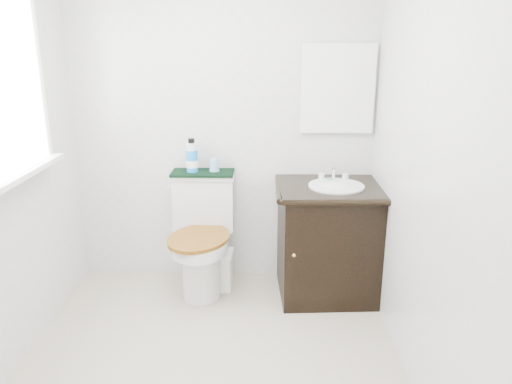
{
  "coord_description": "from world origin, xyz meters",
  "views": [
    {
      "loc": [
        0.32,
        -2.4,
        1.79
      ],
      "look_at": [
        0.25,
        0.75,
        0.82
      ],
      "focal_mm": 35.0,
      "sensor_mm": 36.0,
      "label": 1
    }
  ],
  "objects_px": {
    "toilet": "(203,241)",
    "cup": "(214,165)",
    "trash_bin": "(219,270)",
    "mouthwash_bottle": "(192,157)",
    "vanity": "(329,238)"
  },
  "relations": [
    {
      "from": "vanity",
      "to": "cup",
      "type": "height_order",
      "value": "cup"
    },
    {
      "from": "toilet",
      "to": "trash_bin",
      "type": "height_order",
      "value": "toilet"
    },
    {
      "from": "mouthwash_bottle",
      "to": "cup",
      "type": "distance_m",
      "value": 0.17
    },
    {
      "from": "cup",
      "to": "toilet",
      "type": "bearing_deg",
      "value": -120.87
    },
    {
      "from": "toilet",
      "to": "mouthwash_bottle",
      "type": "relative_size",
      "value": 3.49
    },
    {
      "from": "vanity",
      "to": "mouthwash_bottle",
      "type": "relative_size",
      "value": 3.79
    },
    {
      "from": "toilet",
      "to": "cup",
      "type": "relative_size",
      "value": 9.23
    },
    {
      "from": "toilet",
      "to": "vanity",
      "type": "xyz_separation_m",
      "value": [
        0.91,
        -0.06,
        0.06
      ]
    },
    {
      "from": "toilet",
      "to": "cup",
      "type": "height_order",
      "value": "cup"
    },
    {
      "from": "vanity",
      "to": "trash_bin",
      "type": "relative_size",
      "value": 3.04
    },
    {
      "from": "vanity",
      "to": "trash_bin",
      "type": "height_order",
      "value": "vanity"
    },
    {
      "from": "toilet",
      "to": "trash_bin",
      "type": "distance_m",
      "value": 0.25
    },
    {
      "from": "toilet",
      "to": "trash_bin",
      "type": "bearing_deg",
      "value": -10.0
    },
    {
      "from": "mouthwash_bottle",
      "to": "trash_bin",
      "type": "bearing_deg",
      "value": -37.55
    },
    {
      "from": "vanity",
      "to": "cup",
      "type": "bearing_deg",
      "value": 166.23
    }
  ]
}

